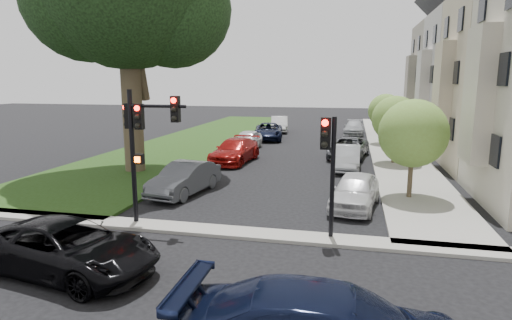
% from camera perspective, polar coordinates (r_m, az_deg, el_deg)
% --- Properties ---
extents(ground, '(140.00, 140.00, 0.00)m').
position_cam_1_polar(ground, '(12.87, -5.03, -12.87)').
color(ground, black).
rests_on(ground, ground).
extents(grass_strip, '(8.00, 44.00, 0.12)m').
position_cam_1_polar(grass_strip, '(37.77, -7.00, 2.86)').
color(grass_strip, '#1B340B').
rests_on(grass_strip, ground).
extents(sidewalk_right, '(3.50, 44.00, 0.12)m').
position_cam_1_polar(sidewalk_right, '(35.72, 17.55, 2.00)').
color(sidewalk_right, gray).
rests_on(sidewalk_right, ground).
extents(sidewalk_cross, '(60.00, 1.00, 0.12)m').
position_cam_1_polar(sidewalk_cross, '(14.63, -2.62, -9.63)').
color(sidewalk_cross, gray).
rests_on(sidewalk_cross, ground).
extents(house_c, '(7.70, 7.55, 15.97)m').
position_cam_1_polar(house_c, '(35.38, 27.77, 12.38)').
color(house_c, beige).
rests_on(house_c, ground).
extents(house_d, '(7.70, 7.55, 15.97)m').
position_cam_1_polar(house_d, '(42.68, 25.17, 12.09)').
color(house_d, slate).
rests_on(house_d, ground).
extents(small_tree_a, '(2.90, 2.90, 4.35)m').
position_cam_1_polar(small_tree_a, '(19.30, 20.22, 3.34)').
color(small_tree_a, brown).
rests_on(small_tree_a, ground).
extents(small_tree_b, '(2.80, 2.80, 4.20)m').
position_cam_1_polar(small_tree_b, '(27.26, 18.08, 5.21)').
color(small_tree_b, brown).
rests_on(small_tree_b, ground).
extents(small_tree_c, '(2.70, 2.70, 4.05)m').
position_cam_1_polar(small_tree_c, '(35.51, 16.88, 6.27)').
color(small_tree_c, brown).
rests_on(small_tree_c, ground).
extents(traffic_signal_main, '(2.34, 0.60, 4.81)m').
position_cam_1_polar(traffic_signal_main, '(15.31, -14.96, 3.49)').
color(traffic_signal_main, black).
rests_on(traffic_signal_main, ground).
extents(traffic_signal_secondary, '(0.52, 0.42, 4.01)m').
position_cam_1_polar(traffic_signal_secondary, '(13.64, 9.69, 0.66)').
color(traffic_signal_secondary, black).
rests_on(traffic_signal_secondary, ground).
extents(car_cross_near, '(5.45, 3.20, 1.42)m').
position_cam_1_polar(car_cross_near, '(12.70, -23.86, -10.65)').
color(car_cross_near, black).
rests_on(car_cross_near, ground).
extents(car_parked_0, '(2.28, 4.34, 1.41)m').
position_cam_1_polar(car_parked_0, '(17.80, 13.08, -4.02)').
color(car_parked_0, silver).
rests_on(car_parked_0, ground).
extents(car_parked_1, '(1.53, 4.25, 1.39)m').
position_cam_1_polar(car_parked_1, '(25.21, 12.01, 0.29)').
color(car_parked_1, '#999BA0').
rests_on(car_parked_1, ground).
extents(car_parked_2, '(2.94, 5.15, 1.36)m').
position_cam_1_polar(car_parked_2, '(29.05, 12.19, 1.59)').
color(car_parked_2, '#3F4247').
rests_on(car_parked_2, ground).
extents(car_parked_4, '(2.01, 4.59, 1.31)m').
position_cam_1_polar(car_parked_4, '(41.70, 12.96, 4.22)').
color(car_parked_4, '#999BA0').
rests_on(car_parked_4, ground).
extents(car_parked_5, '(2.22, 4.57, 1.44)m').
position_cam_1_polar(car_parked_5, '(19.65, -9.49, -2.46)').
color(car_parked_5, '#3F4247').
rests_on(car_parked_5, ground).
extents(car_parked_6, '(2.51, 5.27, 1.48)m').
position_cam_1_polar(car_parked_6, '(26.88, -2.84, 1.24)').
color(car_parked_6, maroon).
rests_on(car_parked_6, ground).
extents(car_parked_7, '(1.71, 4.20, 1.43)m').
position_cam_1_polar(car_parked_7, '(31.91, -1.15, 2.70)').
color(car_parked_7, silver).
rests_on(car_parked_7, ground).
extents(car_parked_8, '(3.12, 5.48, 1.44)m').
position_cam_1_polar(car_parked_8, '(37.18, 1.63, 3.84)').
color(car_parked_8, black).
rests_on(car_parked_8, ground).
extents(car_parked_9, '(2.34, 4.82, 1.52)m').
position_cam_1_polar(car_parked_9, '(42.90, 3.13, 4.79)').
color(car_parked_9, silver).
rests_on(car_parked_9, ground).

